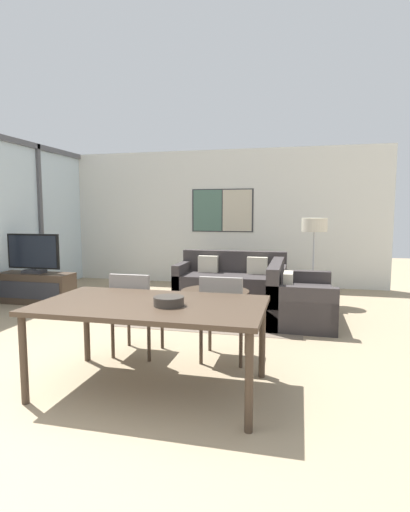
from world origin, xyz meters
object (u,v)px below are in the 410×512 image
television (33,254)px  floor_lamp (314,230)px  sofa_main (231,282)px  dining_table (151,310)px  coffee_table (215,297)px  dining_chair_centre (223,313)px  fruit_bowl (169,301)px  dining_chair_left (135,309)px  tv_console (35,288)px  sofa_side (296,301)px

television → floor_lamp: 4.66m
floor_lamp → sofa_main: bearing=172.9°
sofa_main → dining_table: 3.89m
dining_table → floor_lamp: size_ratio=1.34×
coffee_table → dining_table: 2.50m
dining_chair_centre → fruit_bowl: 0.94m
dining_chair_centre → coffee_table: bearing=104.8°
television → dining_chair_left: television is taller
coffee_table → dining_chair_centre: (0.44, -1.69, 0.21)m
tv_console → sofa_main: (3.12, 1.23, 0.02)m
dining_chair_left → dining_chair_centre: (0.93, 0.05, 0.00)m
sofa_main → fruit_bowl: (0.16, -3.94, 0.53)m
coffee_table → fruit_bowl: fruit_bowl is taller
fruit_bowl → dining_table: bearing=159.5°
television → dining_chair_centre: television is taller
dining_table → dining_chair_left: size_ratio=2.14×
tv_console → coffee_table: size_ratio=1.33×
dining_chair_left → dining_chair_centre: size_ratio=1.00×
television → sofa_main: bearing=21.5°
sofa_side → dining_table: 2.87m
dining_chair_centre → fruit_bowl: size_ratio=3.53×
sofa_side → dining_chair_centre: (-0.69, -1.81, 0.23)m
sofa_side → floor_lamp: floor_lamp is taller
dining_chair_centre → television: bearing=152.4°
dining_chair_centre → floor_lamp: bearing=71.8°
sofa_side → dining_table: bearing=155.9°
tv_console → fruit_bowl: size_ratio=5.23×
coffee_table → dining_table: dining_table is taller
sofa_side → dining_table: size_ratio=0.80×
tv_console → dining_chair_left: bearing=-36.0°
fruit_bowl → sofa_side: bearing=69.7°
sofa_side → coffee_table: 1.15m
dining_chair_centre → sofa_side: bearing=69.0°
dining_table → floor_lamp: 4.00m
dining_chair_left → floor_lamp: bearing=57.5°
tv_console → floor_lamp: 4.74m
dining_chair_left → sofa_side: bearing=48.9°
dining_chair_centre → tv_console: bearing=152.4°
dining_chair_centre → sofa_main: bearing=98.2°
fruit_bowl → television: bearing=140.4°
coffee_table → dining_chair_centre: size_ratio=1.12×
dining_chair_left → dining_chair_centre: bearing=3.1°
floor_lamp → dining_table: bearing=-111.1°
floor_lamp → fruit_bowl: bearing=-108.3°
coffee_table → floor_lamp: floor_lamp is taller
coffee_table → sofa_side: bearing=6.3°
tv_console → fruit_bowl: bearing=-39.6°
sofa_side → television: bearing=89.3°
sofa_main → dining_chair_left: bearing=-98.8°
dining_table → fruit_bowl: fruit_bowl is taller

